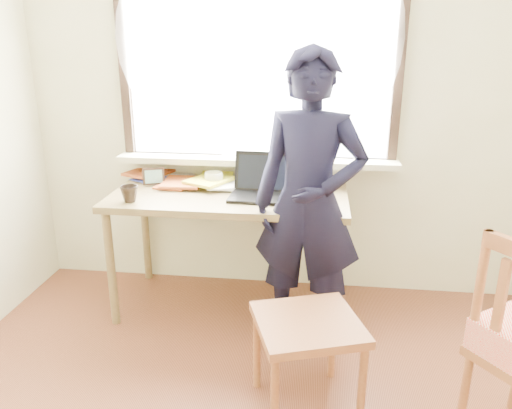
# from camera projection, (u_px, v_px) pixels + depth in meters

# --- Properties ---
(room_shell) EXTENTS (3.52, 4.02, 2.61)m
(room_shell) POSITION_uv_depth(u_px,v_px,m) (244.00, 62.00, 1.45)
(room_shell) COLOR #EEECC0
(room_shell) RESTS_ON ground
(desk) EXTENTS (1.46, 0.73, 0.78)m
(desk) POSITION_uv_depth(u_px,v_px,m) (229.00, 206.00, 3.13)
(desk) COLOR olive
(desk) RESTS_ON ground
(laptop) EXTENTS (0.39, 0.32, 0.25)m
(laptop) POSITION_uv_depth(u_px,v_px,m) (262.00, 186.00, 3.03)
(laptop) COLOR black
(laptop) RESTS_ON desk
(mug_white) EXTENTS (0.14, 0.14, 0.09)m
(mug_white) POSITION_uv_depth(u_px,v_px,m) (214.00, 179.00, 3.23)
(mug_white) COLOR white
(mug_white) RESTS_ON desk
(mug_dark) EXTENTS (0.14, 0.14, 0.10)m
(mug_dark) POSITION_uv_depth(u_px,v_px,m) (129.00, 194.00, 2.93)
(mug_dark) COLOR black
(mug_dark) RESTS_ON desk
(mouse) EXTENTS (0.08, 0.06, 0.03)m
(mouse) POSITION_uv_depth(u_px,v_px,m) (313.00, 199.00, 2.94)
(mouse) COLOR black
(mouse) RESTS_ON desk
(desk_clutter) EXTENTS (0.73, 0.53, 0.05)m
(desk_clutter) POSITION_uv_depth(u_px,v_px,m) (179.00, 180.00, 3.30)
(desk_clutter) COLOR white
(desk_clutter) RESTS_ON desk
(book_a) EXTENTS (0.29, 0.31, 0.02)m
(book_a) POSITION_uv_depth(u_px,v_px,m) (169.00, 179.00, 3.37)
(book_a) COLOR white
(book_a) RESTS_ON desk
(book_b) EXTENTS (0.25, 0.31, 0.02)m
(book_b) POSITION_uv_depth(u_px,v_px,m) (288.00, 184.00, 3.27)
(book_b) COLOR white
(book_b) RESTS_ON desk
(picture_frame) EXTENTS (0.14, 0.06, 0.11)m
(picture_frame) POSITION_uv_depth(u_px,v_px,m) (154.00, 178.00, 3.24)
(picture_frame) COLOR black
(picture_frame) RESTS_ON desk
(work_chair) EXTENTS (0.58, 0.57, 0.48)m
(work_chair) POSITION_uv_depth(u_px,v_px,m) (308.00, 334.00, 2.31)
(work_chair) COLOR #9C5B33
(work_chair) RESTS_ON ground
(person) EXTENTS (0.67, 0.49, 1.68)m
(person) POSITION_uv_depth(u_px,v_px,m) (309.00, 204.00, 2.73)
(person) COLOR black
(person) RESTS_ON ground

